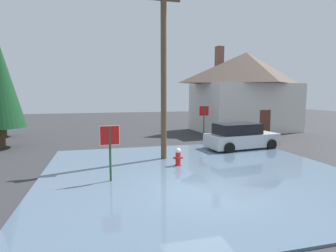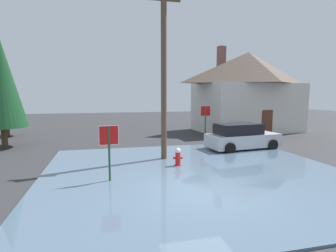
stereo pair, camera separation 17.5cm
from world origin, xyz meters
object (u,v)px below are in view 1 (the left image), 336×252
utility_pole (164,72)px  pine_tree_mid_left (2,89)px  fire_hydrant (178,158)px  stop_sign_near (110,142)px  stop_sign_far (204,115)px  house (245,91)px  parked_car (240,137)px

utility_pole → pine_tree_mid_left: 14.31m
fire_hydrant → pine_tree_mid_left: pine_tree_mid_left is taller
stop_sign_near → utility_pole: bearing=47.1°
fire_hydrant → stop_sign_far: bearing=60.5°
stop_sign_near → pine_tree_mid_left: size_ratio=0.35×
house → pine_tree_mid_left: house is taller
stop_sign_far → house: 6.04m
pine_tree_mid_left → stop_sign_near: bearing=-60.1°
stop_sign_far → house: (4.99, 2.85, 1.85)m
house → stop_sign_far: bearing=-150.3°
stop_sign_far → house: house is taller
stop_sign_far → parked_car: (0.56, -4.45, -0.97)m
utility_pole → pine_tree_mid_left: size_ratio=1.34×
stop_sign_near → fire_hydrant: stop_sign_near is taller
utility_pole → stop_sign_near: bearing=-132.9°
stop_sign_near → stop_sign_far: 11.34m
stop_sign_far → parked_car: 4.59m
pine_tree_mid_left → fire_hydrant: bearing=-47.6°
stop_sign_near → utility_pole: utility_pole is taller
stop_sign_far → house: size_ratio=0.25×
fire_hydrant → utility_pole: bearing=102.8°
house → utility_pole: bearing=-137.3°
stop_sign_far → pine_tree_mid_left: 15.33m
stop_sign_near → pine_tree_mid_left: 15.09m
utility_pole → stop_sign_far: size_ratio=3.45×
stop_sign_near → house: 16.95m
stop_sign_near → stop_sign_far: (7.17, 8.79, 0.20)m
parked_car → stop_sign_near: bearing=-150.7°
house → stop_sign_near: bearing=-136.3°
stop_sign_near → stop_sign_far: stop_sign_far is taller
pine_tree_mid_left → utility_pole: bearing=-44.7°
pine_tree_mid_left → stop_sign_far: bearing=-15.9°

